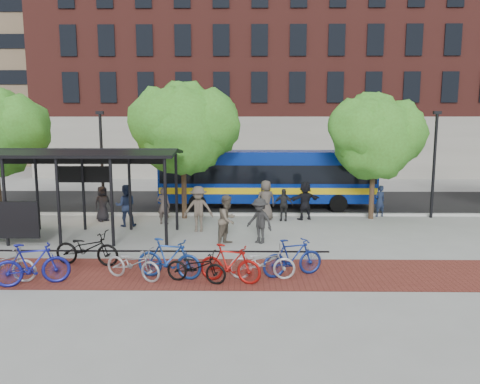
{
  "coord_description": "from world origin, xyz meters",
  "views": [
    {
      "loc": [
        -0.0,
        -18.87,
        4.66
      ],
      "look_at": [
        -0.28,
        1.24,
        1.6
      ],
      "focal_mm": 35.0,
      "sensor_mm": 36.0,
      "label": 1
    }
  ],
  "objects_px": {
    "bike_10": "(262,262)",
    "pedestrian_4": "(283,205)",
    "bike_7": "(169,258)",
    "pedestrian_0": "(103,204)",
    "pedestrian_3": "(198,209)",
    "tree_c": "(376,134)",
    "bike_4": "(87,248)",
    "pedestrian_2": "(126,206)",
    "pedestrian_1": "(164,206)",
    "bike_6": "(133,263)",
    "bike_9": "(230,264)",
    "pedestrian_8": "(227,220)",
    "pedestrian_7": "(380,201)",
    "bus_shelter": "(42,163)",
    "bike_2": "(0,265)",
    "bike_8": "(196,267)",
    "bike_11": "(293,257)",
    "lamp_post_right": "(434,161)",
    "tree_b": "(185,125)",
    "pedestrian_5": "(305,201)",
    "lamp_post_left": "(102,161)",
    "pedestrian_6": "(266,200)",
    "bike_3": "(32,264)",
    "bus": "(267,175)"
  },
  "relations": [
    {
      "from": "lamp_post_right",
      "to": "bike_7",
      "type": "relative_size",
      "value": 2.53
    },
    {
      "from": "pedestrian_3",
      "to": "pedestrian_4",
      "type": "distance_m",
      "value": 4.4
    },
    {
      "from": "bike_10",
      "to": "pedestrian_4",
      "type": "bearing_deg",
      "value": -8.12
    },
    {
      "from": "pedestrian_2",
      "to": "tree_c",
      "type": "bearing_deg",
      "value": 174.96
    },
    {
      "from": "pedestrian_5",
      "to": "bike_9",
      "type": "bearing_deg",
      "value": 49.41
    },
    {
      "from": "bike_6",
      "to": "pedestrian_4",
      "type": "xyz_separation_m",
      "value": [
        5.09,
        8.38,
        0.26
      ]
    },
    {
      "from": "bike_11",
      "to": "bike_4",
      "type": "bearing_deg",
      "value": 61.88
    },
    {
      "from": "bike_4",
      "to": "pedestrian_1",
      "type": "bearing_deg",
      "value": -4.41
    },
    {
      "from": "bike_11",
      "to": "pedestrian_5",
      "type": "bearing_deg",
      "value": -28.92
    },
    {
      "from": "bus_shelter",
      "to": "bike_3",
      "type": "relative_size",
      "value": 5.13
    },
    {
      "from": "lamp_post_left",
      "to": "pedestrian_3",
      "type": "distance_m",
      "value": 6.08
    },
    {
      "from": "tree_b",
      "to": "bike_10",
      "type": "bearing_deg",
      "value": -69.03
    },
    {
      "from": "tree_b",
      "to": "lamp_post_left",
      "type": "bearing_deg",
      "value": 176.5
    },
    {
      "from": "lamp_post_left",
      "to": "bike_7",
      "type": "distance_m",
      "value": 10.41
    },
    {
      "from": "pedestrian_3",
      "to": "pedestrian_8",
      "type": "bearing_deg",
      "value": -57.43
    },
    {
      "from": "bike_4",
      "to": "pedestrian_3",
      "type": "xyz_separation_m",
      "value": [
        3.15,
        4.76,
        0.4
      ]
    },
    {
      "from": "bike_6",
      "to": "pedestrian_6",
      "type": "xyz_separation_m",
      "value": [
        4.26,
        8.48,
        0.46
      ]
    },
    {
      "from": "bike_7",
      "to": "pedestrian_0",
      "type": "height_order",
      "value": "pedestrian_0"
    },
    {
      "from": "tree_b",
      "to": "bike_6",
      "type": "relative_size",
      "value": 3.42
    },
    {
      "from": "bike_8",
      "to": "pedestrian_2",
      "type": "height_order",
      "value": "pedestrian_2"
    },
    {
      "from": "tree_c",
      "to": "pedestrian_8",
      "type": "height_order",
      "value": "tree_c"
    },
    {
      "from": "bus",
      "to": "bike_7",
      "type": "xyz_separation_m",
      "value": [
        -3.41,
        -11.59,
        -1.15
      ]
    },
    {
      "from": "pedestrian_1",
      "to": "pedestrian_2",
      "type": "bearing_deg",
      "value": 27.43
    },
    {
      "from": "bike_8",
      "to": "pedestrian_8",
      "type": "bearing_deg",
      "value": 4.97
    },
    {
      "from": "bike_4",
      "to": "bike_6",
      "type": "bearing_deg",
      "value": -118.19
    },
    {
      "from": "pedestrian_4",
      "to": "bike_8",
      "type": "bearing_deg",
      "value": -99.64
    },
    {
      "from": "bike_7",
      "to": "pedestrian_4",
      "type": "xyz_separation_m",
      "value": [
        4.04,
        8.26,
        0.15
      ]
    },
    {
      "from": "pedestrian_1",
      "to": "pedestrian_6",
      "type": "relative_size",
      "value": 0.88
    },
    {
      "from": "bike_10",
      "to": "pedestrian_8",
      "type": "bearing_deg",
      "value": 17.31
    },
    {
      "from": "bus_shelter",
      "to": "pedestrian_0",
      "type": "relative_size",
      "value": 6.4
    },
    {
      "from": "bus_shelter",
      "to": "bike_2",
      "type": "xyz_separation_m",
      "value": [
        0.99,
        -5.41,
        -2.46
      ]
    },
    {
      "from": "tree_c",
      "to": "pedestrian_6",
      "type": "distance_m",
      "value": 6.05
    },
    {
      "from": "pedestrian_2",
      "to": "bike_3",
      "type": "bearing_deg",
      "value": 70.51
    },
    {
      "from": "bike_11",
      "to": "lamp_post_right",
      "type": "bearing_deg",
      "value": -60.24
    },
    {
      "from": "pedestrian_6",
      "to": "bike_4",
      "type": "bearing_deg",
      "value": 30.44
    },
    {
      "from": "bike_2",
      "to": "bike_8",
      "type": "xyz_separation_m",
      "value": [
        5.69,
        0.08,
        -0.06
      ]
    },
    {
      "from": "lamp_post_left",
      "to": "lamp_post_right",
      "type": "height_order",
      "value": "same"
    },
    {
      "from": "bike_9",
      "to": "bike_11",
      "type": "xyz_separation_m",
      "value": [
        1.87,
        0.57,
        0.02
      ]
    },
    {
      "from": "bike_3",
      "to": "pedestrian_6",
      "type": "height_order",
      "value": "pedestrian_6"
    },
    {
      "from": "bike_3",
      "to": "bike_7",
      "type": "height_order",
      "value": "bike_3"
    },
    {
      "from": "bike_6",
      "to": "pedestrian_0",
      "type": "distance_m",
      "value": 8.88
    },
    {
      "from": "bike_2",
      "to": "pedestrian_2",
      "type": "distance_m",
      "value": 7.64
    },
    {
      "from": "tree_c",
      "to": "pedestrian_6",
      "type": "height_order",
      "value": "tree_c"
    },
    {
      "from": "bus_shelter",
      "to": "pedestrian_1",
      "type": "xyz_separation_m",
      "value": [
        4.37,
        2.45,
        -2.15
      ]
    },
    {
      "from": "bike_4",
      "to": "bike_10",
      "type": "distance_m",
      "value": 5.81
    },
    {
      "from": "pedestrian_2",
      "to": "bike_6",
      "type": "bearing_deg",
      "value": 91.95
    },
    {
      "from": "bike_6",
      "to": "bike_9",
      "type": "relative_size",
      "value": 1.0
    },
    {
      "from": "pedestrian_4",
      "to": "pedestrian_7",
      "type": "xyz_separation_m",
      "value": [
        4.8,
        0.99,
        0.01
      ]
    },
    {
      "from": "tree_c",
      "to": "bike_4",
      "type": "xyz_separation_m",
      "value": [
        -11.28,
        -7.54,
        -3.48
      ]
    },
    {
      "from": "bus",
      "to": "pedestrian_5",
      "type": "xyz_separation_m",
      "value": [
        1.68,
        -3.09,
        -0.85
      ]
    }
  ]
}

